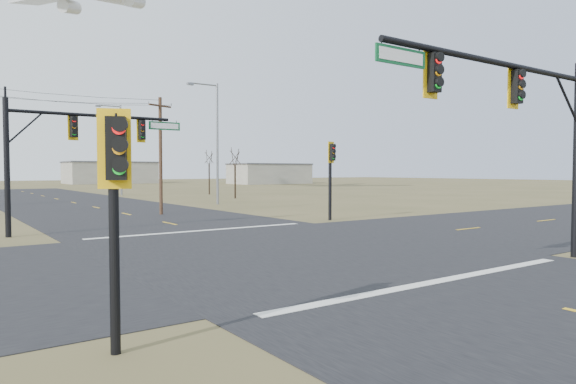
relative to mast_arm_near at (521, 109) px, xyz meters
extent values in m
plane|color=brown|center=(-3.77, 7.68, -5.11)|extent=(320.00, 320.00, 0.00)
cube|color=black|center=(-3.77, 7.68, -5.10)|extent=(160.00, 14.00, 0.02)
cube|color=black|center=(-3.77, 7.68, -5.10)|extent=(14.00, 160.00, 0.02)
cube|color=silver|center=(-3.77, 0.18, -5.08)|extent=(12.00, 0.40, 0.01)
cube|color=silver|center=(-3.77, 15.18, -5.08)|extent=(12.00, 0.40, 0.01)
cylinder|color=black|center=(-1.28, 0.00, 1.30)|extent=(10.02, 0.18, 0.18)
cube|color=#0B5227|center=(-5.57, 0.00, 0.95)|extent=(1.80, 0.05, 0.45)
cylinder|color=black|center=(-12.39, 18.26, -1.82)|extent=(0.26, 0.26, 6.58)
cylinder|color=black|center=(-8.39, 18.26, 0.87)|extent=(7.99, 0.17, 0.17)
cube|color=#0B5227|center=(-4.59, 18.26, 0.52)|extent=(1.80, 0.05, 0.45)
cylinder|color=black|center=(5.41, 15.85, -2.70)|extent=(0.21, 0.21, 4.82)
cylinder|color=black|center=(-12.94, -0.28, -3.09)|extent=(0.17, 0.17, 4.05)
cylinder|color=#4B3220|center=(-1.84, 25.91, -0.95)|extent=(0.24, 0.24, 8.34)
cube|color=#4B3220|center=(-1.84, 25.91, 2.62)|extent=(1.93, 0.87, 0.12)
cylinder|color=slate|center=(6.63, 33.51, 0.47)|extent=(0.22, 0.22, 11.17)
cylinder|color=slate|center=(5.29, 33.51, 5.85)|extent=(2.68, 0.13, 0.13)
cube|color=slate|center=(3.95, 33.51, 5.75)|extent=(0.66, 0.43, 0.20)
cylinder|color=slate|center=(4.72, 55.93, 0.56)|extent=(0.23, 0.23, 11.36)
cylinder|color=slate|center=(3.36, 55.93, 6.04)|extent=(2.73, 0.14, 0.14)
cube|color=slate|center=(2.00, 55.93, 5.94)|extent=(0.66, 0.38, 0.20)
cylinder|color=black|center=(13.06, 41.59, -3.21)|extent=(0.20, 0.20, 3.81)
cylinder|color=black|center=(15.02, 51.99, -3.06)|extent=(0.18, 0.18, 4.10)
cube|color=#A9A596|center=(21.23, 117.68, -2.61)|extent=(20.00, 12.00, 5.00)
cube|color=#A9A596|center=(51.23, 92.68, -2.86)|extent=(18.00, 10.00, 4.50)
camera|label=1|loc=(-15.55, -9.10, -1.95)|focal=32.00mm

